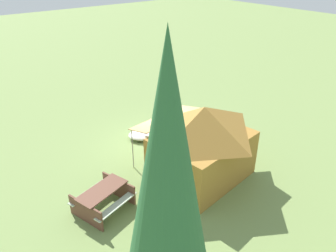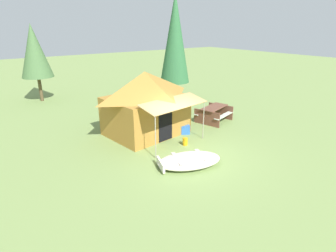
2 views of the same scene
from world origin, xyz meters
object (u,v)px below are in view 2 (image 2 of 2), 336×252
object	(u,v)px
canvas_cabin_tent	(146,102)
fuel_can	(185,142)
pine_tree_back_left	(34,51)
beached_rowboat	(189,160)
pine_tree_back_right	(175,39)
picnic_table	(214,112)
cooler_box	(185,129)

from	to	relation	value
canvas_cabin_tent	fuel_can	bearing A→B (deg)	-74.80
canvas_cabin_tent	pine_tree_back_left	world-z (taller)	pine_tree_back_left
beached_rowboat	fuel_can	xyz separation A→B (m)	(1.01, 1.45, -0.04)
pine_tree_back_right	picnic_table	bearing A→B (deg)	-98.80
pine_tree_back_left	pine_tree_back_right	bearing A→B (deg)	-37.80
canvas_cabin_tent	cooler_box	world-z (taller)	canvas_cabin_tent
canvas_cabin_tent	pine_tree_back_left	size ratio (longest dim) A/B	0.85
beached_rowboat	canvas_cabin_tent	xyz separation A→B (m)	(0.43, 3.59, 1.29)
pine_tree_back_right	cooler_box	bearing A→B (deg)	-122.22
beached_rowboat	canvas_cabin_tent	bearing A→B (deg)	83.22
beached_rowboat	picnic_table	xyz separation A→B (m)	(4.17, 2.94, 0.29)
picnic_table	cooler_box	world-z (taller)	picnic_table
beached_rowboat	fuel_can	size ratio (longest dim) A/B	8.28
cooler_box	canvas_cabin_tent	bearing A→B (deg)	145.28
canvas_cabin_tent	pine_tree_back_right	size ratio (longest dim) A/B	0.62
picnic_table	pine_tree_back_right	xyz separation A→B (m)	(0.66, 4.25, 3.50)
picnic_table	cooler_box	bearing A→B (deg)	-170.45
canvas_cabin_tent	fuel_can	size ratio (longest dim) A/B	13.05
picnic_table	pine_tree_back_right	world-z (taller)	pine_tree_back_right
cooler_box	fuel_can	size ratio (longest dim) A/B	1.85
picnic_table	cooler_box	distance (m)	2.31
cooler_box	fuel_can	bearing A→B (deg)	-128.98
picnic_table	pine_tree_back_left	distance (m)	11.86
cooler_box	pine_tree_back_right	world-z (taller)	pine_tree_back_right
cooler_box	pine_tree_back_left	world-z (taller)	pine_tree_back_left
cooler_box	pine_tree_back_left	size ratio (longest dim) A/B	0.12
fuel_can	pine_tree_back_left	xyz separation A→B (m)	(-3.16, 11.15, 3.05)
cooler_box	fuel_can	xyz separation A→B (m)	(-0.90, -1.11, -0.04)
picnic_table	fuel_can	xyz separation A→B (m)	(-3.16, -1.49, -0.32)
beached_rowboat	fuel_can	world-z (taller)	beached_rowboat
cooler_box	fuel_can	world-z (taller)	cooler_box
pine_tree_back_left	cooler_box	bearing A→B (deg)	-67.98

